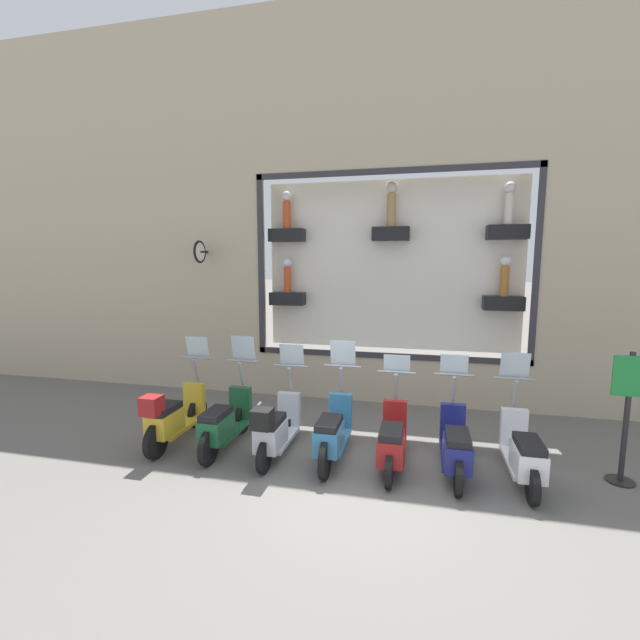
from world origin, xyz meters
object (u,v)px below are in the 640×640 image
object	(u,v)px
scooter_green_5	(225,422)
scooter_teal_3	(333,432)
scooter_red_2	(392,441)
shop_sign_post	(627,413)
scooter_silver_4	(275,428)
scooter_yellow_6	(173,417)
scooter_white_0	(523,452)
scooter_navy_1	(455,446)

from	to	relation	value
scooter_green_5	scooter_teal_3	bearing A→B (deg)	-89.96
scooter_red_2	shop_sign_post	size ratio (longest dim) A/B	0.98
scooter_teal_3	scooter_silver_4	xyz separation A→B (m)	(-0.07, 0.88, 0.01)
scooter_yellow_6	scooter_red_2	bearing A→B (deg)	-89.27
scooter_white_0	scooter_navy_1	world-z (taller)	scooter_white_0
scooter_red_2	scooter_green_5	size ratio (longest dim) A/B	0.99
scooter_navy_1	scooter_silver_4	bearing A→B (deg)	91.40
scooter_silver_4	scooter_red_2	bearing A→B (deg)	-88.02
scooter_yellow_6	shop_sign_post	xyz separation A→B (m)	(0.33, -6.62, 0.50)
scooter_silver_4	shop_sign_post	world-z (taller)	shop_sign_post
scooter_yellow_6	scooter_white_0	bearing A→B (deg)	-89.46
scooter_red_2	scooter_yellow_6	world-z (taller)	scooter_yellow_6
scooter_silver_4	scooter_white_0	bearing A→B (deg)	-88.94
scooter_yellow_6	shop_sign_post	world-z (taller)	shop_sign_post
scooter_teal_3	scooter_green_5	world-z (taller)	scooter_green_5
scooter_navy_1	scooter_yellow_6	size ratio (longest dim) A/B	0.99
scooter_white_0	scooter_yellow_6	size ratio (longest dim) A/B	0.99
scooter_teal_3	shop_sign_post	xyz separation A→B (m)	(0.27, -3.97, 0.54)
scooter_white_0	scooter_red_2	xyz separation A→B (m)	(-0.00, 1.77, -0.01)
scooter_white_0	scooter_silver_4	bearing A→B (deg)	91.06
shop_sign_post	scooter_red_2	bearing A→B (deg)	95.33
scooter_green_5	scooter_white_0	bearing A→B (deg)	-90.10
scooter_navy_1	scooter_silver_4	world-z (taller)	scooter_silver_4
scooter_navy_1	scooter_teal_3	distance (m)	1.77
scooter_white_0	scooter_red_2	bearing A→B (deg)	90.14
scooter_green_5	scooter_yellow_6	xyz separation A→B (m)	(-0.06, 0.88, 0.04)
scooter_teal_3	scooter_yellow_6	distance (m)	2.65
scooter_teal_3	shop_sign_post	distance (m)	4.01
scooter_silver_4	shop_sign_post	bearing A→B (deg)	-85.89
scooter_yellow_6	scooter_teal_3	bearing A→B (deg)	-88.73
scooter_white_0	scooter_green_5	xyz separation A→B (m)	(0.01, 4.42, 0.03)
scooter_navy_1	scooter_red_2	bearing A→B (deg)	90.23
scooter_teal_3	scooter_navy_1	bearing A→B (deg)	-90.33
scooter_red_2	scooter_green_5	bearing A→B (deg)	89.74
scooter_silver_4	scooter_navy_1	bearing A→B (deg)	-88.60
scooter_red_2	scooter_silver_4	xyz separation A→B (m)	(-0.06, 1.77, 0.05)
shop_sign_post	scooter_white_0	bearing A→B (deg)	102.14
scooter_silver_4	scooter_yellow_6	world-z (taller)	scooter_yellow_6
scooter_white_0	scooter_red_2	world-z (taller)	scooter_white_0
scooter_navy_1	scooter_teal_3	world-z (taller)	scooter_teal_3
scooter_white_0	shop_sign_post	xyz separation A→B (m)	(0.28, -1.32, 0.57)
scooter_teal_3	scooter_yellow_6	bearing A→B (deg)	91.27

